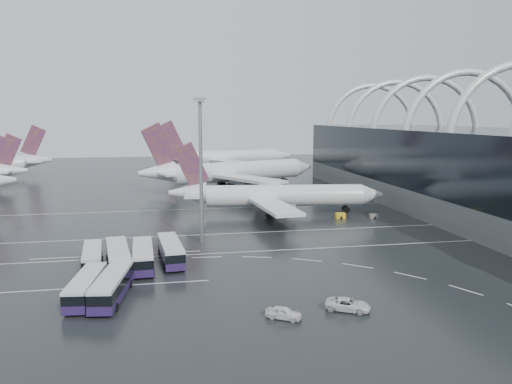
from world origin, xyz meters
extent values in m
plane|color=black|center=(0.00, 0.00, 0.00)|extent=(420.00, 420.00, 0.00)
cube|color=#5A5D5F|center=(62.00, 20.00, 3.00)|extent=(42.00, 160.00, 6.00)
cube|color=black|center=(62.00, 20.00, 13.00)|extent=(42.00, 160.00, 14.00)
torus|color=silver|center=(58.00, 28.00, 18.00)|extent=(33.80, 1.80, 33.80)
torus|color=silver|center=(58.00, 47.00, 18.00)|extent=(33.80, 1.80, 33.80)
torus|color=silver|center=(58.00, 66.00, 18.00)|extent=(33.80, 1.80, 33.80)
torus|color=silver|center=(58.00, 85.00, 18.00)|extent=(33.80, 1.80, 33.80)
cube|color=silver|center=(0.00, -2.00, 0.01)|extent=(120.00, 0.25, 0.01)
cube|color=silver|center=(0.00, 12.00, 0.01)|extent=(120.00, 0.25, 0.01)
cube|color=silver|center=(0.00, 40.00, 0.01)|extent=(120.00, 0.25, 0.01)
cube|color=silver|center=(-24.00, -16.00, 0.01)|extent=(28.00, 0.25, 0.01)
cube|color=silver|center=(-24.00, 0.00, 0.01)|extent=(28.00, 0.25, 0.01)
cylinder|color=silver|center=(12.40, 29.63, 4.54)|extent=(37.50, 9.74, 5.16)
cone|color=silver|center=(33.47, 26.99, 4.54)|extent=(5.94, 5.78, 5.16)
cone|color=silver|center=(-10.44, 32.49, 5.43)|extent=(9.47, 6.22, 5.16)
cube|color=#421763|center=(-9.56, 32.38, 12.01)|extent=(8.57, 1.60, 10.93)
cube|color=silver|center=(-8.68, 32.27, 5.43)|extent=(5.96, 16.38, 0.44)
cube|color=silver|center=(7.48, 19.04, 4.00)|extent=(8.09, 22.68, 0.71)
cube|color=silver|center=(10.25, 41.10, 4.00)|extent=(13.17, 23.05, 0.71)
cylinder|color=slate|center=(10.52, 21.79, 2.40)|extent=(5.23, 3.61, 3.02)
cylinder|color=slate|center=(12.51, 37.68, 2.40)|extent=(5.23, 3.61, 3.02)
cube|color=black|center=(8.87, 30.07, 0.98)|extent=(11.30, 6.98, 1.96)
cylinder|color=silver|center=(7.97, 74.44, 5.60)|extent=(43.95, 20.48, 6.37)
cone|color=silver|center=(32.01, 82.75, 5.60)|extent=(8.31, 8.17, 6.37)
cone|color=silver|center=(-18.16, 65.42, 6.70)|extent=(12.46, 9.61, 6.37)
cube|color=#421763|center=(-17.12, 65.78, 14.83)|extent=(10.22, 4.08, 13.51)
cube|color=silver|center=(-16.08, 66.14, 6.70)|extent=(11.13, 20.30, 0.55)
cube|color=silver|center=(8.30, 60.03, 4.94)|extent=(20.76, 27.49, 0.88)
cube|color=silver|center=(-0.67, 85.99, 4.94)|extent=(11.00, 28.20, 0.88)
cylinder|color=slate|center=(10.16, 64.74, 2.97)|extent=(6.93, 5.50, 3.74)
cylinder|color=slate|center=(3.70, 83.43, 2.97)|extent=(6.93, 5.50, 3.74)
cube|color=black|center=(3.81, 73.01, 1.21)|extent=(14.76, 10.95, 2.42)
cylinder|color=silver|center=(12.84, 127.78, 5.63)|extent=(43.32, 14.98, 6.40)
cone|color=silver|center=(37.09, 132.81, 5.63)|extent=(7.78, 7.61, 6.40)
cone|color=silver|center=(-13.57, 122.30, 6.73)|extent=(12.11, 8.51, 6.40)
cube|color=#421763|center=(-12.49, 122.52, 14.90)|extent=(10.55, 2.81, 13.57)
cube|color=silver|center=(-11.41, 122.75, 6.73)|extent=(8.90, 20.46, 0.55)
cube|color=silver|center=(11.32, 113.37, 4.97)|extent=(18.17, 28.37, 0.88)
cube|color=silver|center=(5.72, 140.39, 4.97)|extent=(7.86, 27.63, 0.88)
cylinder|color=slate|center=(13.78, 117.83, 2.98)|extent=(6.71, 4.91, 3.75)
cylinder|color=slate|center=(9.75, 137.28, 2.98)|extent=(6.71, 4.91, 3.75)
cube|color=black|center=(8.52, 126.88, 1.21)|extent=(14.40, 9.61, 2.43)
cone|color=silver|center=(-64.79, 90.36, 5.55)|extent=(9.30, 5.64, 5.27)
cube|color=#421763|center=(-65.70, 90.32, 12.27)|extent=(8.77, 0.90, 11.18)
cube|color=silver|center=(-66.61, 90.29, 5.55)|extent=(4.75, 16.52, 0.45)
cone|color=silver|center=(-64.26, 121.69, 6.23)|extent=(11.58, 8.91, 5.92)
cube|color=#421763|center=(-65.22, 121.36, 13.79)|extent=(9.51, 3.76, 12.55)
cube|color=silver|center=(-66.19, 121.03, 6.23)|extent=(10.30, 18.88, 0.51)
cube|color=#1F133C|center=(-27.18, -6.68, 0.85)|extent=(4.00, 12.48, 1.04)
cube|color=black|center=(-27.18, -6.68, 1.98)|extent=(4.03, 12.25, 1.23)
cube|color=silver|center=(-27.18, -6.68, 2.81)|extent=(4.00, 12.48, 0.42)
cylinder|color=black|center=(-25.46, -10.44, 0.47)|extent=(0.43, 0.97, 0.94)
cylinder|color=black|center=(-28.07, -10.72, 0.47)|extent=(0.43, 0.97, 0.94)
cylinder|color=black|center=(-26.28, -2.64, 0.47)|extent=(0.43, 0.97, 0.94)
cylinder|color=black|center=(-28.89, -2.91, 0.47)|extent=(0.43, 0.97, 0.94)
cube|color=#1F133C|center=(-23.26, -7.53, 0.96)|extent=(4.90, 14.12, 1.17)
cube|color=black|center=(-23.26, -7.53, 2.23)|extent=(4.93, 13.85, 1.38)
cube|color=silver|center=(-23.26, -7.53, 3.17)|extent=(4.90, 14.12, 0.48)
cylinder|color=black|center=(-21.20, -11.72, 0.53)|extent=(0.51, 1.10, 1.06)
cylinder|color=black|center=(-24.14, -12.11, 0.53)|extent=(0.51, 1.10, 1.06)
cylinder|color=black|center=(-22.38, -2.95, 0.53)|extent=(0.51, 1.10, 1.06)
cylinder|color=black|center=(-25.32, -3.34, 0.53)|extent=(0.51, 1.10, 1.06)
cube|color=#1F133C|center=(-19.48, -7.62, 0.93)|extent=(3.59, 13.50, 1.13)
cube|color=black|center=(-19.48, -7.62, 2.16)|extent=(3.64, 13.24, 1.34)
cube|color=silver|center=(-19.48, -7.62, 3.06)|extent=(3.59, 13.50, 0.46)
cylinder|color=black|center=(-17.85, -11.84, 0.51)|extent=(0.41, 1.04, 1.03)
cylinder|color=black|center=(-20.71, -11.97, 0.51)|extent=(0.41, 1.04, 1.03)
cylinder|color=black|center=(-18.24, -3.28, 0.51)|extent=(0.41, 1.04, 1.03)
cylinder|color=black|center=(-21.10, -3.41, 0.51)|extent=(0.41, 1.04, 1.03)
cube|color=#1F133C|center=(-15.16, -5.41, 0.94)|extent=(4.27, 13.75, 1.14)
cube|color=black|center=(-15.16, -5.41, 2.18)|extent=(4.30, 13.48, 1.35)
cube|color=silver|center=(-15.16, -5.41, 3.09)|extent=(4.27, 13.75, 0.47)
cylinder|color=black|center=(-13.31, -9.59, 0.52)|extent=(0.46, 1.07, 1.04)
cylinder|color=black|center=(-16.20, -9.86, 0.52)|extent=(0.46, 1.07, 1.04)
cylinder|color=black|center=(-14.12, -0.97, 0.52)|extent=(0.46, 1.07, 1.04)
cylinder|color=black|center=(-17.01, -1.24, 0.52)|extent=(0.46, 1.07, 1.04)
cube|color=#1F133C|center=(-26.15, -20.47, 0.86)|extent=(4.06, 12.63, 1.05)
cube|color=black|center=(-26.15, -20.47, 2.00)|extent=(4.09, 12.39, 1.24)
cube|color=silver|center=(-26.15, -20.47, 2.84)|extent=(4.06, 12.63, 0.43)
cylinder|color=black|center=(-25.25, -24.56, 0.48)|extent=(0.43, 0.98, 0.95)
cylinder|color=black|center=(-27.89, -24.28, 0.48)|extent=(0.43, 0.98, 0.95)
cylinder|color=black|center=(-24.42, -16.66, 0.48)|extent=(0.43, 0.98, 0.95)
cylinder|color=black|center=(-27.06, -16.38, 0.48)|extent=(0.43, 0.98, 0.95)
cube|color=#1F133C|center=(-22.85, -21.02, 0.92)|extent=(4.74, 13.51, 1.12)
cube|color=black|center=(-22.85, -21.02, 2.14)|extent=(4.77, 13.25, 1.32)
cube|color=silver|center=(-22.85, -21.02, 3.03)|extent=(4.74, 13.51, 0.46)
cylinder|color=black|center=(-22.04, -25.40, 0.51)|extent=(0.49, 1.06, 1.02)
cylinder|color=black|center=(-24.84, -25.01, 0.51)|extent=(0.49, 1.06, 1.02)
cylinder|color=black|center=(-20.87, -17.02, 0.51)|extent=(0.49, 1.06, 1.02)
cylinder|color=black|center=(-23.67, -16.63, 0.51)|extent=(0.49, 1.06, 1.02)
imported|color=silver|center=(5.62, -30.31, 0.75)|extent=(5.95, 4.73, 1.50)
imported|color=silver|center=(-2.66, -31.33, 0.72)|extent=(4.52, 3.67, 1.45)
cylinder|color=gray|center=(-9.24, 5.53, 12.98)|extent=(0.65, 0.65, 25.95)
cube|color=gray|center=(-9.24, 5.53, 26.23)|extent=(2.04, 2.04, 0.74)
cube|color=silver|center=(-9.24, 5.53, 25.95)|extent=(1.85, 1.85, 0.37)
cube|color=gold|center=(23.94, 22.39, 0.62)|extent=(2.26, 1.33, 1.23)
cube|color=slate|center=(31.48, 20.87, 0.52)|extent=(1.89, 1.12, 1.03)
cube|color=gold|center=(12.55, 30.84, 0.51)|extent=(1.88, 1.11, 1.03)
camera|label=1|loc=(-15.95, -84.99, 23.42)|focal=35.00mm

